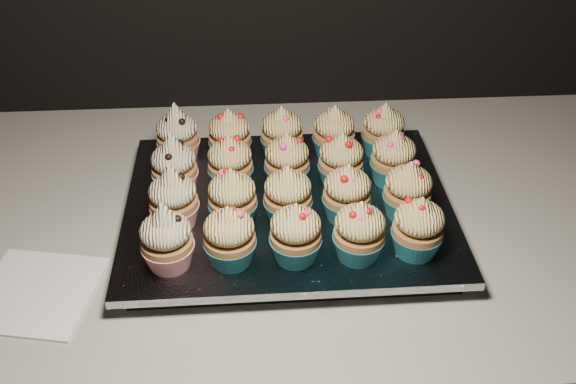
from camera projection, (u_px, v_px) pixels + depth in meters
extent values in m
cube|color=beige|center=(227.00, 220.00, 0.93)|extent=(2.44, 0.64, 0.04)
cube|color=white|center=(36.00, 293.00, 0.78)|extent=(0.16, 0.16, 0.00)
cube|color=black|center=(288.00, 214.00, 0.89)|extent=(0.41, 0.31, 0.02)
cube|color=silver|center=(288.00, 205.00, 0.88)|extent=(0.44, 0.35, 0.01)
cone|color=#A61722|center=(169.00, 255.00, 0.77)|extent=(0.06, 0.06, 0.03)
ellipsoid|color=beige|center=(165.00, 230.00, 0.74)|extent=(0.06, 0.06, 0.04)
cone|color=beige|center=(162.00, 212.00, 0.73)|extent=(0.03, 0.03, 0.03)
cone|color=#1A6D7E|center=(231.00, 251.00, 0.77)|extent=(0.06, 0.06, 0.03)
ellipsoid|color=#E6C874|center=(229.00, 227.00, 0.75)|extent=(0.06, 0.06, 0.04)
cone|color=#E6C874|center=(228.00, 212.00, 0.73)|extent=(0.03, 0.03, 0.02)
cone|color=#1A6D7E|center=(295.00, 248.00, 0.77)|extent=(0.06, 0.06, 0.03)
ellipsoid|color=#E6C874|center=(296.00, 224.00, 0.75)|extent=(0.06, 0.06, 0.04)
cone|color=#E6C874|center=(296.00, 209.00, 0.74)|extent=(0.03, 0.03, 0.02)
cone|color=#1A6D7E|center=(358.00, 246.00, 0.78)|extent=(0.06, 0.06, 0.03)
ellipsoid|color=#E6C874|center=(360.00, 222.00, 0.75)|extent=(0.06, 0.06, 0.04)
cone|color=#E6C874|center=(361.00, 207.00, 0.74)|extent=(0.03, 0.03, 0.02)
cone|color=#1A6D7E|center=(416.00, 242.00, 0.78)|extent=(0.06, 0.06, 0.03)
ellipsoid|color=#E6C874|center=(419.00, 218.00, 0.76)|extent=(0.06, 0.06, 0.04)
cone|color=#E6C874|center=(422.00, 203.00, 0.75)|extent=(0.03, 0.03, 0.02)
cone|color=#A61722|center=(176.00, 214.00, 0.83)|extent=(0.06, 0.06, 0.03)
ellipsoid|color=beige|center=(172.00, 191.00, 0.80)|extent=(0.06, 0.06, 0.04)
cone|color=beige|center=(170.00, 172.00, 0.79)|extent=(0.03, 0.03, 0.03)
cone|color=#1A6D7E|center=(233.00, 213.00, 0.83)|extent=(0.06, 0.06, 0.03)
ellipsoid|color=#E6C874|center=(232.00, 189.00, 0.81)|extent=(0.06, 0.06, 0.04)
cone|color=#E6C874|center=(231.00, 174.00, 0.79)|extent=(0.03, 0.03, 0.02)
cone|color=#1A6D7E|center=(288.00, 210.00, 0.83)|extent=(0.06, 0.06, 0.03)
ellipsoid|color=#E6C874|center=(288.00, 187.00, 0.81)|extent=(0.06, 0.06, 0.04)
cone|color=#E6C874|center=(288.00, 172.00, 0.80)|extent=(0.03, 0.03, 0.02)
cone|color=#1A6D7E|center=(346.00, 208.00, 0.84)|extent=(0.06, 0.06, 0.03)
ellipsoid|color=#E6C874|center=(348.00, 184.00, 0.81)|extent=(0.06, 0.06, 0.04)
cone|color=#E6C874|center=(349.00, 170.00, 0.80)|extent=(0.03, 0.03, 0.02)
cone|color=#1A6D7E|center=(406.00, 205.00, 0.84)|extent=(0.06, 0.06, 0.03)
ellipsoid|color=#E6C874|center=(409.00, 182.00, 0.82)|extent=(0.06, 0.06, 0.04)
cone|color=#E6C874|center=(411.00, 167.00, 0.80)|extent=(0.03, 0.03, 0.02)
cone|color=#A61722|center=(176.00, 182.00, 0.88)|extent=(0.06, 0.06, 0.03)
ellipsoid|color=beige|center=(173.00, 159.00, 0.86)|extent=(0.06, 0.06, 0.04)
cone|color=beige|center=(171.00, 141.00, 0.84)|extent=(0.03, 0.03, 0.03)
cone|color=#1A6D7E|center=(231.00, 177.00, 0.89)|extent=(0.06, 0.06, 0.03)
ellipsoid|color=#E6C874|center=(230.00, 155.00, 0.87)|extent=(0.06, 0.06, 0.04)
cone|color=#E6C874|center=(229.00, 140.00, 0.85)|extent=(0.03, 0.03, 0.02)
cone|color=#1A6D7E|center=(287.00, 175.00, 0.90)|extent=(0.06, 0.06, 0.03)
ellipsoid|color=#E6C874|center=(287.00, 153.00, 0.87)|extent=(0.06, 0.06, 0.04)
cone|color=#E6C874|center=(287.00, 138.00, 0.86)|extent=(0.03, 0.03, 0.02)
cone|color=#1A6D7E|center=(340.00, 175.00, 0.90)|extent=(0.06, 0.06, 0.03)
ellipsoid|color=#E6C874|center=(341.00, 152.00, 0.87)|extent=(0.06, 0.06, 0.04)
cone|color=#E6C874|center=(342.00, 138.00, 0.86)|extent=(0.03, 0.03, 0.02)
cone|color=#1A6D7E|center=(392.00, 172.00, 0.90)|extent=(0.06, 0.06, 0.03)
ellipsoid|color=#E6C874|center=(394.00, 149.00, 0.88)|extent=(0.06, 0.06, 0.04)
cone|color=#E6C874|center=(396.00, 135.00, 0.86)|extent=(0.03, 0.03, 0.02)
cone|color=#A61722|center=(179.00, 150.00, 0.95)|extent=(0.06, 0.06, 0.03)
ellipsoid|color=beige|center=(177.00, 128.00, 0.92)|extent=(0.06, 0.06, 0.04)
cone|color=beige|center=(175.00, 111.00, 0.91)|extent=(0.03, 0.03, 0.03)
cone|color=#1A6D7E|center=(231.00, 150.00, 0.95)|extent=(0.06, 0.06, 0.03)
ellipsoid|color=#E6C874|center=(229.00, 128.00, 0.92)|extent=(0.06, 0.06, 0.04)
cone|color=#E6C874|center=(228.00, 114.00, 0.91)|extent=(0.03, 0.03, 0.02)
cone|color=#1A6D7E|center=(282.00, 147.00, 0.95)|extent=(0.06, 0.06, 0.03)
ellipsoid|color=#E6C874|center=(282.00, 125.00, 0.93)|extent=(0.06, 0.06, 0.04)
cone|color=#E6C874|center=(282.00, 111.00, 0.92)|extent=(0.03, 0.03, 0.02)
cone|color=#1A6D7E|center=(333.00, 146.00, 0.96)|extent=(0.06, 0.06, 0.03)
ellipsoid|color=#E6C874|center=(334.00, 124.00, 0.93)|extent=(0.06, 0.06, 0.04)
cone|color=#E6C874|center=(335.00, 110.00, 0.92)|extent=(0.03, 0.03, 0.02)
cone|color=#1A6D7E|center=(382.00, 144.00, 0.96)|extent=(0.06, 0.06, 0.03)
ellipsoid|color=#E6C874|center=(384.00, 122.00, 0.94)|extent=(0.06, 0.06, 0.04)
cone|color=#E6C874|center=(386.00, 108.00, 0.92)|extent=(0.03, 0.03, 0.02)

